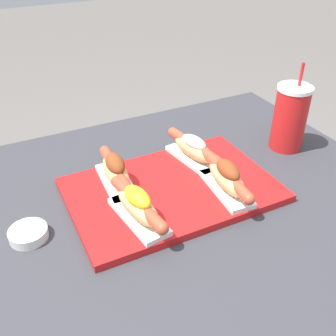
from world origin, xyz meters
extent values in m
cube|color=#333338|center=(0.00, 0.00, 0.35)|extent=(1.13, 0.86, 0.70)
cube|color=red|center=(0.03, 0.02, 0.71)|extent=(0.47, 0.31, 0.02)
cube|color=white|center=(-0.08, -0.05, 0.72)|extent=(0.08, 0.17, 0.01)
ellipsoid|color=tan|center=(-0.08, -0.05, 0.75)|extent=(0.07, 0.15, 0.04)
cylinder|color=#AD472D|center=(-0.08, -0.05, 0.76)|extent=(0.05, 0.18, 0.03)
sphere|color=#AD472D|center=(-0.07, -0.14, 0.76)|extent=(0.03, 0.03, 0.03)
sphere|color=#AD472D|center=(-0.10, 0.04, 0.76)|extent=(0.03, 0.03, 0.03)
ellipsoid|color=yellow|center=(-0.08, -0.05, 0.77)|extent=(0.05, 0.08, 0.03)
cube|color=white|center=(0.13, -0.05, 0.72)|extent=(0.07, 0.17, 0.01)
ellipsoid|color=tan|center=(0.13, -0.05, 0.75)|extent=(0.06, 0.15, 0.04)
cylinder|color=#AD472D|center=(0.13, -0.05, 0.76)|extent=(0.04, 0.18, 0.03)
sphere|color=#AD472D|center=(0.13, -0.14, 0.76)|extent=(0.03, 0.03, 0.03)
sphere|color=#AD472D|center=(0.14, 0.04, 0.76)|extent=(0.03, 0.03, 0.03)
ellipsoid|color=brown|center=(0.13, -0.05, 0.77)|extent=(0.05, 0.08, 0.03)
cube|color=white|center=(-0.08, 0.09, 0.72)|extent=(0.07, 0.17, 0.01)
ellipsoid|color=tan|center=(-0.08, 0.09, 0.75)|extent=(0.06, 0.15, 0.04)
cylinder|color=#AD472D|center=(-0.08, 0.09, 0.76)|extent=(0.04, 0.18, 0.03)
sphere|color=#AD472D|center=(-0.09, 0.00, 0.76)|extent=(0.03, 0.03, 0.03)
sphere|color=#AD472D|center=(-0.08, 0.18, 0.76)|extent=(0.03, 0.03, 0.03)
ellipsoid|color=brown|center=(-0.08, 0.09, 0.77)|extent=(0.04, 0.08, 0.04)
cube|color=white|center=(0.13, 0.10, 0.72)|extent=(0.08, 0.17, 0.01)
ellipsoid|color=tan|center=(0.13, 0.10, 0.75)|extent=(0.07, 0.15, 0.04)
cylinder|color=#AD472D|center=(0.13, 0.10, 0.76)|extent=(0.05, 0.18, 0.03)
sphere|color=#AD472D|center=(0.14, 0.01, 0.76)|extent=(0.03, 0.03, 0.03)
sphere|color=#AD472D|center=(0.12, 0.19, 0.76)|extent=(0.03, 0.03, 0.03)
ellipsoid|color=silver|center=(0.13, 0.10, 0.77)|extent=(0.05, 0.08, 0.02)
cylinder|color=silver|center=(-0.30, 0.02, 0.71)|extent=(0.08, 0.08, 0.02)
cylinder|color=beige|center=(-0.30, 0.02, 0.72)|extent=(0.06, 0.06, 0.01)
cylinder|color=red|center=(0.41, 0.07, 0.78)|extent=(0.09, 0.09, 0.17)
cylinder|color=white|center=(0.41, 0.07, 0.87)|extent=(0.09, 0.09, 0.01)
cylinder|color=red|center=(0.42, 0.07, 0.91)|extent=(0.01, 0.01, 0.06)
camera|label=1|loc=(-0.31, -0.63, 1.26)|focal=42.00mm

